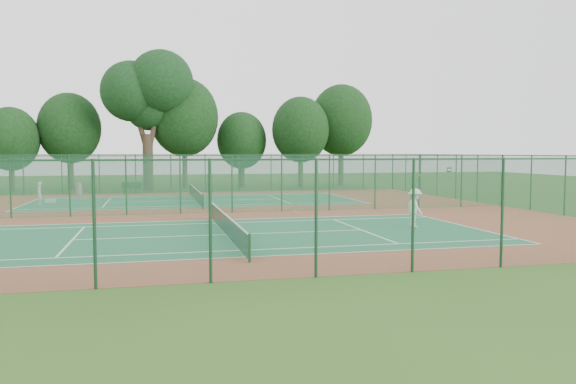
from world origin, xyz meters
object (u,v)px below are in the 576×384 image
at_px(player_near, 415,208).
at_px(big_tree, 148,91).
at_px(player_far, 39,193).
at_px(kit_bag, 50,201).
at_px(bench, 132,188).
at_px(trash_bin, 79,189).

xyz_separation_m(player_near, big_tree, (-12.77, 30.61, 8.51)).
xyz_separation_m(player_far, kit_bag, (0.48, 1.37, -0.65)).
distance_m(player_far, bench, 10.70).
bearing_deg(big_tree, bench, -107.60).
height_order(player_near, kit_bag, player_near).
distance_m(kit_bag, big_tree, 16.84).
xyz_separation_m(trash_bin, bench, (4.40, -0.01, 0.02)).
xyz_separation_m(player_near, player_far, (-20.16, 17.04, -0.16)).
bearing_deg(big_tree, player_far, -118.59).
height_order(player_near, bench, player_near).
distance_m(player_near, trash_bin, 31.97).
distance_m(player_near, bench, 29.61).
height_order(kit_bag, big_tree, big_tree).
bearing_deg(bench, player_near, -57.19).
distance_m(player_far, big_tree, 17.72).
distance_m(trash_bin, bench, 4.40).
distance_m(trash_bin, kit_bag, 7.63).
height_order(bench, kit_bag, bench).
distance_m(player_near, player_far, 26.40).
distance_m(player_near, kit_bag, 26.97).
height_order(bench, big_tree, big_tree).
bearing_deg(trash_bin, player_near, -54.31).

